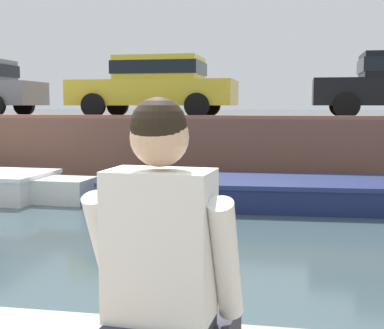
# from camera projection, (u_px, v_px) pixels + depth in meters

# --- Properties ---
(ground_plane) EXTENTS (400.00, 400.00, 0.00)m
(ground_plane) POSITION_uv_depth(u_px,v_px,m) (187.00, 246.00, 7.34)
(ground_plane) COLOR #3D5156
(far_quay_wall) EXTENTS (60.00, 6.00, 1.61)m
(far_quay_wall) POSITION_uv_depth(u_px,v_px,m) (239.00, 145.00, 14.90)
(far_quay_wall) COLOR brown
(far_quay_wall) RESTS_ON ground
(far_wall_coping) EXTENTS (60.00, 0.24, 0.08)m
(far_wall_coping) POSITION_uv_depth(u_px,v_px,m) (228.00, 117.00, 11.99)
(far_wall_coping) COLOR #925F4C
(far_wall_coping) RESTS_ON far_quay_wall
(boat_moored_central_navy) EXTENTS (6.65, 2.17, 0.52)m
(boat_moored_central_navy) POSITION_uv_depth(u_px,v_px,m) (263.00, 192.00, 10.26)
(boat_moored_central_navy) COLOR navy
(boat_moored_central_navy) RESTS_ON ground
(car_left_inner_yellow) EXTENTS (4.24, 2.06, 1.54)m
(car_left_inner_yellow) POSITION_uv_depth(u_px,v_px,m) (156.00, 84.00, 13.79)
(car_left_inner_yellow) COLOR yellow
(car_left_inner_yellow) RESTS_ON far_quay_wall
(mooring_bollard_mid) EXTENTS (0.15, 0.15, 0.45)m
(mooring_bollard_mid) POSITION_uv_depth(u_px,v_px,m) (162.00, 108.00, 12.37)
(mooring_bollard_mid) COLOR #2D2B28
(mooring_bollard_mid) RESTS_ON far_quay_wall
(person_seated_right) EXTENTS (0.55, 0.55, 0.97)m
(person_seated_right) POSITION_uv_depth(u_px,v_px,m) (164.00, 267.00, 1.88)
(person_seated_right) COLOR #282833
(person_seated_right) RESTS_ON near_quay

